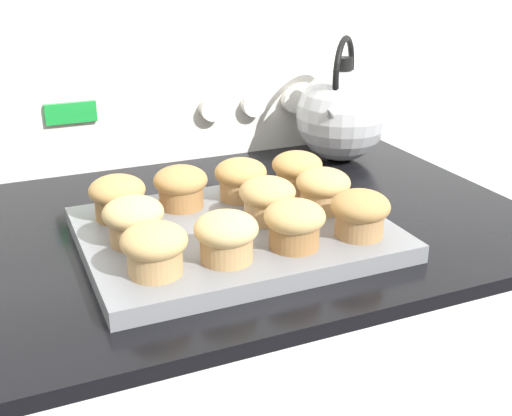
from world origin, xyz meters
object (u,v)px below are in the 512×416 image
at_px(muffin_r1_c3, 323,188).
at_px(muffin_r2_c1, 181,186).
at_px(muffin_r2_c0, 118,196).
at_px(muffin_pan, 235,233).
at_px(muffin_r1_c0, 134,219).
at_px(muffin_r1_c2, 267,198).
at_px(muffin_r2_c2, 241,178).
at_px(tea_kettle, 341,114).
at_px(muffin_r0_c2, 294,223).
at_px(muffin_r0_c3, 360,212).
at_px(muffin_r2_c3, 297,170).
at_px(muffin_r0_c1, 226,235).
at_px(muffin_r0_c0, 154,248).

xyz_separation_m(muffin_r1_c3, muffin_r2_c1, (-0.17, 0.08, 0.00)).
xyz_separation_m(muffin_r1_c3, muffin_r2_c0, (-0.25, 0.08, 0.00)).
bearing_deg(muffin_pan, muffin_r1_c0, 179.99).
height_order(muffin_r1_c2, muffin_r2_c2, same).
relative_size(muffin_r1_c0, tea_kettle, 0.34).
bearing_deg(muffin_r1_c0, muffin_r2_c1, 45.85).
bearing_deg(muffin_r1_c0, tea_kettle, 29.91).
distance_m(muffin_r0_c2, muffin_r2_c0, 0.23).
bearing_deg(muffin_r2_c0, muffin_r2_c2, 0.66).
xyz_separation_m(muffin_r0_c3, muffin_r2_c3, (0.00, 0.17, 0.00)).
bearing_deg(muffin_r1_c0, muffin_r1_c2, 0.08).
distance_m(muffin_r0_c2, muffin_r1_c2, 0.08).
distance_m(muffin_r0_c2, muffin_r2_c1, 0.19).
distance_m(muffin_r0_c1, muffin_r1_c3, 0.19).
relative_size(muffin_r1_c2, muffin_r2_c1, 1.00).
height_order(muffin_r0_c0, tea_kettle, tea_kettle).
bearing_deg(muffin_r0_c3, muffin_r2_c0, 146.51).
xyz_separation_m(muffin_pan, muffin_r1_c0, (-0.13, 0.00, 0.04)).
distance_m(muffin_r1_c2, muffin_r2_c0, 0.19).
relative_size(muffin_r0_c3, muffin_r1_c3, 1.00).
relative_size(muffin_r0_c2, muffin_r1_c0, 1.00).
xyz_separation_m(muffin_pan, muffin_r0_c0, (-0.12, -0.08, 0.04)).
xyz_separation_m(muffin_r0_c0, muffin_r0_c1, (0.08, -0.00, 0.00)).
distance_m(muffin_r2_c1, tea_kettle, 0.37).
distance_m(muffin_r0_c3, muffin_r2_c0, 0.30).
relative_size(muffin_r0_c1, muffin_r1_c3, 1.00).
distance_m(muffin_r0_c0, muffin_r0_c1, 0.08).
bearing_deg(muffin_r1_c3, muffin_r2_c0, 162.55).
height_order(muffin_r2_c3, tea_kettle, tea_kettle).
bearing_deg(muffin_pan, muffin_r1_c2, 0.32).
xyz_separation_m(muffin_r1_c3, tea_kettle, (0.17, 0.24, 0.03)).
height_order(muffin_pan, muffin_r2_c2, muffin_r2_c2).
height_order(muffin_pan, muffin_r2_c0, muffin_r2_c0).
relative_size(muffin_pan, muffin_r2_c0, 5.22).
distance_m(muffin_r0_c2, tea_kettle, 0.41).
bearing_deg(muffin_r0_c0, muffin_r0_c2, 0.00).
distance_m(muffin_r0_c2, muffin_r0_c3, 0.09).
bearing_deg(muffin_r0_c2, muffin_r1_c2, 87.55).
bearing_deg(muffin_r2_c2, muffin_r0_c1, -116.95).
xyz_separation_m(muffin_r1_c2, tea_kettle, (0.25, 0.24, 0.03)).
bearing_deg(muffin_r2_c0, muffin_r0_c2, -44.49).
distance_m(muffin_r0_c3, muffin_r1_c3, 0.09).
height_order(muffin_r0_c0, muffin_r0_c3, same).
bearing_deg(muffin_r2_c2, muffin_pan, -116.85).
height_order(muffin_r0_c2, muffin_r1_c3, same).
relative_size(muffin_r0_c1, muffin_r0_c2, 1.00).
xyz_separation_m(muffin_r0_c0, muffin_r1_c3, (0.25, 0.09, 0.00)).
height_order(muffin_r0_c2, muffin_r2_c3, same).
bearing_deg(muffin_r1_c0, muffin_r2_c2, 26.49).
height_order(muffin_r1_c2, muffin_r1_c3, same).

